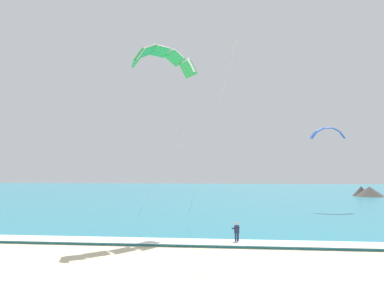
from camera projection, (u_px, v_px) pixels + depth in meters
sea at (239, 194)px, 86.89m from camera, size 200.00×120.00×0.20m
surf_foam at (251, 243)px, 28.36m from camera, size 200.00×2.34×0.04m
surfboard at (237, 244)px, 28.91m from camera, size 1.00×1.45×0.09m
kitesurfer at (237, 232)px, 28.99m from camera, size 0.66×0.66×1.69m
kite_primary at (163, 58)px, 37.75m from camera, size 9.96×9.35×16.91m
kite_distant at (328, 132)px, 54.70m from camera, size 4.97×1.17×1.76m
headland_right at (367, 192)px, 77.91m from camera, size 6.45×6.37×2.25m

